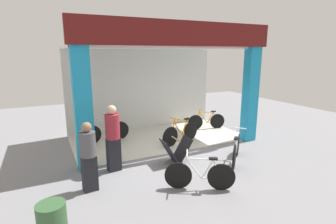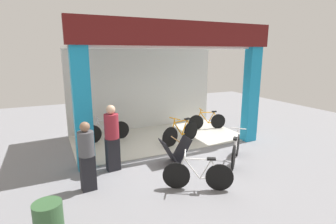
{
  "view_description": "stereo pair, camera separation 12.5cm",
  "coord_description": "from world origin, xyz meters",
  "px_view_note": "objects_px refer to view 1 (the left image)",
  "views": [
    {
      "loc": [
        -3.75,
        -6.96,
        3.1
      ],
      "look_at": [
        0.0,
        0.79,
        1.15
      ],
      "focal_mm": 28.09,
      "sensor_mm": 36.0,
      "label": 1
    },
    {
      "loc": [
        -3.64,
        -7.02,
        3.1
      ],
      "look_at": [
        0.0,
        0.79,
        1.15
      ],
      "focal_mm": 28.09,
      "sensor_mm": 36.0,
      "label": 2
    }
  ],
  "objects_px": {
    "bicycle_inside_0": "(106,131)",
    "sandwich_board_sign": "(176,150)",
    "bicycle_parked_0": "(236,149)",
    "trash_bin": "(52,224)",
    "bicycle_inside_2": "(181,133)",
    "pedestrian_1": "(113,137)",
    "pedestrian_0": "(88,156)",
    "bicycle_inside_1": "(207,121)",
    "bicycle_parked_1": "(200,175)"
  },
  "relations": [
    {
      "from": "bicycle_inside_0",
      "to": "sandwich_board_sign",
      "type": "bearing_deg",
      "value": -62.79
    },
    {
      "from": "bicycle_parked_0",
      "to": "trash_bin",
      "type": "height_order",
      "value": "bicycle_parked_0"
    },
    {
      "from": "bicycle_inside_2",
      "to": "bicycle_parked_0",
      "type": "xyz_separation_m",
      "value": [
        0.68,
        -2.09,
        -0.01
      ]
    },
    {
      "from": "pedestrian_1",
      "to": "trash_bin",
      "type": "height_order",
      "value": "pedestrian_1"
    },
    {
      "from": "bicycle_inside_0",
      "to": "pedestrian_0",
      "type": "bearing_deg",
      "value": -109.07
    },
    {
      "from": "bicycle_parked_0",
      "to": "trash_bin",
      "type": "distance_m",
      "value": 5.14
    },
    {
      "from": "bicycle_parked_0",
      "to": "trash_bin",
      "type": "xyz_separation_m",
      "value": [
        -4.95,
        -1.37,
        -0.01
      ]
    },
    {
      "from": "pedestrian_0",
      "to": "sandwich_board_sign",
      "type": "bearing_deg",
      "value": 12.38
    },
    {
      "from": "bicycle_inside_1",
      "to": "bicycle_parked_0",
      "type": "xyz_separation_m",
      "value": [
        -1.12,
        -3.17,
        0.03
      ]
    },
    {
      "from": "bicycle_parked_1",
      "to": "sandwich_board_sign",
      "type": "relative_size",
      "value": 1.68
    },
    {
      "from": "pedestrian_0",
      "to": "pedestrian_1",
      "type": "bearing_deg",
      "value": 46.35
    },
    {
      "from": "bicycle_inside_1",
      "to": "bicycle_parked_0",
      "type": "distance_m",
      "value": 3.36
    },
    {
      "from": "bicycle_parked_0",
      "to": "trash_bin",
      "type": "relative_size",
      "value": 1.71
    },
    {
      "from": "trash_bin",
      "to": "bicycle_inside_2",
      "type": "bearing_deg",
      "value": 38.95
    },
    {
      "from": "bicycle_inside_2",
      "to": "sandwich_board_sign",
      "type": "bearing_deg",
      "value": -123.67
    },
    {
      "from": "sandwich_board_sign",
      "to": "pedestrian_1",
      "type": "bearing_deg",
      "value": 171.78
    },
    {
      "from": "bicycle_inside_2",
      "to": "pedestrian_1",
      "type": "distance_m",
      "value": 2.94
    },
    {
      "from": "pedestrian_1",
      "to": "bicycle_inside_0",
      "type": "bearing_deg",
      "value": 81.7
    },
    {
      "from": "bicycle_parked_1",
      "to": "trash_bin",
      "type": "height_order",
      "value": "bicycle_parked_1"
    },
    {
      "from": "bicycle_parked_1",
      "to": "bicycle_inside_2",
      "type": "bearing_deg",
      "value": 69.27
    },
    {
      "from": "bicycle_parked_0",
      "to": "bicycle_parked_1",
      "type": "relative_size",
      "value": 0.87
    },
    {
      "from": "bicycle_inside_0",
      "to": "bicycle_inside_1",
      "type": "height_order",
      "value": "bicycle_inside_0"
    },
    {
      "from": "bicycle_inside_1",
      "to": "bicycle_inside_0",
      "type": "bearing_deg",
      "value": 176.91
    },
    {
      "from": "pedestrian_1",
      "to": "bicycle_inside_1",
      "type": "bearing_deg",
      "value": 26.44
    },
    {
      "from": "bicycle_parked_1",
      "to": "pedestrian_0",
      "type": "distance_m",
      "value": 2.57
    },
    {
      "from": "bicycle_inside_0",
      "to": "pedestrian_1",
      "type": "xyz_separation_m",
      "value": [
        -0.36,
        -2.44,
        0.57
      ]
    },
    {
      "from": "bicycle_inside_0",
      "to": "pedestrian_1",
      "type": "bearing_deg",
      "value": -98.3
    },
    {
      "from": "bicycle_parked_0",
      "to": "bicycle_parked_1",
      "type": "distance_m",
      "value": 2.02
    },
    {
      "from": "bicycle_inside_0",
      "to": "trash_bin",
      "type": "bearing_deg",
      "value": -112.51
    },
    {
      "from": "bicycle_parked_1",
      "to": "pedestrian_1",
      "type": "distance_m",
      "value": 2.47
    },
    {
      "from": "sandwich_board_sign",
      "to": "bicycle_parked_0",
      "type": "bearing_deg",
      "value": -23.88
    },
    {
      "from": "bicycle_inside_0",
      "to": "bicycle_parked_0",
      "type": "distance_m",
      "value": 4.52
    },
    {
      "from": "bicycle_inside_1",
      "to": "bicycle_parked_1",
      "type": "height_order",
      "value": "bicycle_parked_1"
    },
    {
      "from": "bicycle_inside_1",
      "to": "pedestrian_1",
      "type": "relative_size",
      "value": 0.85
    },
    {
      "from": "bicycle_parked_1",
      "to": "bicycle_inside_1",
      "type": "bearing_deg",
      "value": 54.28
    },
    {
      "from": "bicycle_parked_1",
      "to": "pedestrian_0",
      "type": "xyz_separation_m",
      "value": [
        -2.29,
        1.06,
        0.49
      ]
    },
    {
      "from": "bicycle_inside_0",
      "to": "bicycle_inside_2",
      "type": "relative_size",
      "value": 1.01
    },
    {
      "from": "bicycle_parked_0",
      "to": "pedestrian_0",
      "type": "height_order",
      "value": "pedestrian_0"
    },
    {
      "from": "bicycle_inside_0",
      "to": "trash_bin",
      "type": "distance_m",
      "value": 5.15
    },
    {
      "from": "bicycle_inside_2",
      "to": "pedestrian_1",
      "type": "bearing_deg",
      "value": -156.95
    },
    {
      "from": "bicycle_inside_0",
      "to": "trash_bin",
      "type": "height_order",
      "value": "bicycle_inside_0"
    },
    {
      "from": "sandwich_board_sign",
      "to": "pedestrian_1",
      "type": "height_order",
      "value": "pedestrian_1"
    },
    {
      "from": "pedestrian_1",
      "to": "trash_bin",
      "type": "bearing_deg",
      "value": -124.82
    },
    {
      "from": "bicycle_parked_1",
      "to": "trash_bin",
      "type": "xyz_separation_m",
      "value": [
        -3.14,
        -0.47,
        0.01
      ]
    },
    {
      "from": "sandwich_board_sign",
      "to": "pedestrian_0",
      "type": "xyz_separation_m",
      "value": [
        -2.5,
        -0.55,
        0.49
      ]
    },
    {
      "from": "pedestrian_0",
      "to": "trash_bin",
      "type": "height_order",
      "value": "pedestrian_0"
    },
    {
      "from": "bicycle_inside_2",
      "to": "sandwich_board_sign",
      "type": "distance_m",
      "value": 1.66
    },
    {
      "from": "pedestrian_0",
      "to": "pedestrian_1",
      "type": "height_order",
      "value": "pedestrian_1"
    },
    {
      "from": "bicycle_inside_0",
      "to": "pedestrian_0",
      "type": "xyz_separation_m",
      "value": [
        -1.12,
        -3.23,
        0.47
      ]
    },
    {
      "from": "bicycle_parked_0",
      "to": "pedestrian_1",
      "type": "relative_size",
      "value": 0.7
    }
  ]
}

